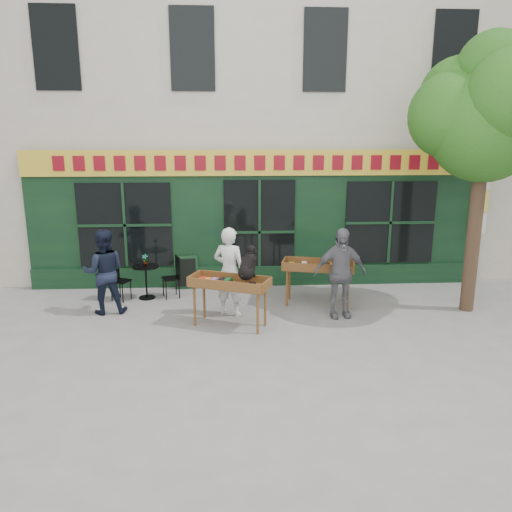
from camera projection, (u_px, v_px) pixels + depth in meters
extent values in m
plane|color=slate|center=(267.00, 319.00, 10.12)|extent=(80.00, 80.00, 0.00)
cube|color=beige|center=(252.00, 88.00, 14.76)|extent=(14.00, 7.00, 10.00)
cube|color=black|center=(259.00, 221.00, 12.09)|extent=(11.00, 0.16, 3.20)
cube|color=gold|center=(260.00, 163.00, 11.64)|extent=(11.00, 0.06, 0.60)
cube|color=maroon|center=(260.00, 163.00, 11.61)|extent=(9.60, 0.03, 0.34)
cube|color=black|center=(259.00, 276.00, 12.31)|extent=(11.00, 0.10, 0.50)
cube|color=black|center=(259.00, 232.00, 12.05)|extent=(1.70, 0.05, 2.50)
cube|color=black|center=(125.00, 225.00, 11.83)|extent=(2.20, 0.05, 2.00)
cube|color=black|center=(390.00, 222.00, 12.18)|extent=(2.20, 0.05, 2.00)
cube|color=silver|center=(478.00, 224.00, 12.30)|extent=(0.42, 0.02, 0.50)
cube|color=#E5D14C|center=(480.00, 202.00, 12.17)|extent=(0.42, 0.02, 0.50)
cube|color=silver|center=(482.00, 179.00, 12.04)|extent=(0.42, 0.02, 0.50)
cylinder|color=#382619|center=(475.00, 227.00, 10.22)|extent=(0.28, 0.28, 3.60)
sphere|color=#185112|center=(485.00, 126.00, 9.75)|extent=(2.20, 2.20, 2.20)
sphere|color=#185112|center=(452.00, 116.00, 9.87)|extent=(1.70, 1.70, 1.70)
sphere|color=#185112|center=(459.00, 96.00, 10.18)|extent=(1.60, 1.60, 1.60)
sphere|color=#185112|center=(494.00, 67.00, 9.60)|extent=(1.40, 1.40, 1.40)
cylinder|color=brown|center=(195.00, 306.00, 9.67)|extent=(0.05, 0.05, 0.80)
cylinder|color=brown|center=(258.00, 314.00, 9.25)|extent=(0.05, 0.05, 0.80)
cylinder|color=brown|center=(204.00, 299.00, 10.07)|extent=(0.05, 0.05, 0.80)
cylinder|color=brown|center=(265.00, 306.00, 9.65)|extent=(0.05, 0.05, 0.80)
cube|color=brown|center=(230.00, 285.00, 9.56)|extent=(1.61, 1.11, 0.05)
cube|color=brown|center=(224.00, 286.00, 9.27)|extent=(1.40, 0.61, 0.18)
cube|color=brown|center=(235.00, 278.00, 9.81)|extent=(1.40, 0.61, 0.18)
cube|color=brown|center=(230.00, 282.00, 9.54)|extent=(1.35, 0.87, 0.06)
imported|color=silver|center=(229.00, 271.00, 10.17)|extent=(0.79, 0.66, 1.84)
cylinder|color=brown|center=(287.00, 288.00, 10.79)|extent=(0.05, 0.05, 0.80)
cylinder|color=brown|center=(348.00, 292.00, 10.56)|extent=(0.05, 0.05, 0.80)
cylinder|color=brown|center=(289.00, 283.00, 11.21)|extent=(0.05, 0.05, 0.80)
cylinder|color=brown|center=(348.00, 286.00, 10.98)|extent=(0.05, 0.05, 0.80)
cube|color=brown|center=(318.00, 268.00, 10.79)|extent=(1.60, 0.93, 0.05)
cube|color=brown|center=(318.00, 268.00, 10.49)|extent=(1.46, 0.40, 0.18)
cube|color=brown|center=(319.00, 262.00, 11.04)|extent=(1.46, 0.40, 0.18)
cube|color=brown|center=(318.00, 266.00, 10.77)|extent=(1.36, 0.71, 0.06)
imported|color=slate|center=(340.00, 273.00, 10.05)|extent=(1.12, 0.56, 1.84)
cylinder|color=black|center=(147.00, 297.00, 11.38)|extent=(0.36, 0.36, 0.03)
cylinder|color=black|center=(146.00, 282.00, 11.30)|extent=(0.04, 0.04, 0.72)
cylinder|color=black|center=(145.00, 267.00, 11.21)|extent=(0.60, 0.60, 0.03)
cube|color=black|center=(121.00, 281.00, 11.16)|extent=(0.48, 0.48, 0.03)
cube|color=black|center=(114.00, 269.00, 11.16)|extent=(0.18, 0.34, 0.50)
cylinder|color=black|center=(123.00, 293.00, 11.02)|extent=(0.02, 0.02, 0.44)
cylinder|color=black|center=(131.00, 290.00, 11.29)|extent=(0.02, 0.02, 0.44)
cylinder|color=black|center=(112.00, 292.00, 11.13)|extent=(0.02, 0.02, 0.44)
cylinder|color=black|center=(120.00, 288.00, 11.40)|extent=(0.02, 0.02, 0.44)
cube|color=black|center=(171.00, 278.00, 11.36)|extent=(0.46, 0.46, 0.03)
cube|color=black|center=(178.00, 267.00, 11.37)|extent=(0.15, 0.35, 0.50)
cylinder|color=black|center=(163.00, 287.00, 11.49)|extent=(0.02, 0.02, 0.44)
cylinder|color=black|center=(166.00, 291.00, 11.23)|extent=(0.02, 0.02, 0.44)
cylinder|color=black|center=(176.00, 285.00, 11.61)|extent=(0.02, 0.02, 0.44)
cylinder|color=black|center=(179.00, 289.00, 11.34)|extent=(0.02, 0.02, 0.44)
imported|color=gray|center=(145.00, 260.00, 11.18)|extent=(0.16, 0.12, 0.27)
imported|color=black|center=(104.00, 272.00, 10.27)|extent=(0.96, 0.81, 1.78)
cube|color=black|center=(186.00, 272.00, 12.06)|extent=(0.58, 0.25, 0.79)
cube|color=black|center=(186.00, 272.00, 12.04)|extent=(0.48, 0.22, 0.65)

